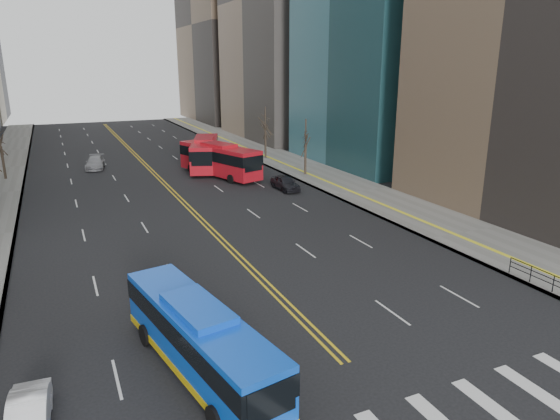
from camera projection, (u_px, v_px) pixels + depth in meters
name	position (u px, v px, depth m)	size (l,w,h in m)	color
sidewalk_right	(298.00, 166.00, 63.73)	(7.00, 130.00, 0.15)	slate
centerline	(145.00, 164.00, 65.53)	(0.55, 100.00, 0.01)	gold
pedestrian_railing	(554.00, 281.00, 28.18)	(0.06, 6.06, 1.02)	black
street_trees	(98.00, 156.00, 43.45)	(35.20, 47.20, 7.60)	#2D211B
blue_bus	(199.00, 338.00, 20.73)	(4.22, 11.09, 3.19)	blue
red_bus_near	(219.00, 158.00, 57.84)	(6.62, 12.56, 3.87)	red
red_bus_far	(205.00, 151.00, 62.22)	(6.81, 12.51, 3.86)	red
car_white	(28.00, 417.00, 17.59)	(1.33, 3.81, 1.26)	white
car_dark_mid	(285.00, 183.00, 51.83)	(1.77, 4.41, 1.50)	black
car_silver	(95.00, 163.00, 62.45)	(2.12, 5.22, 1.51)	gray
car_dark_far	(206.00, 139.00, 82.59)	(2.21, 4.80, 1.33)	black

